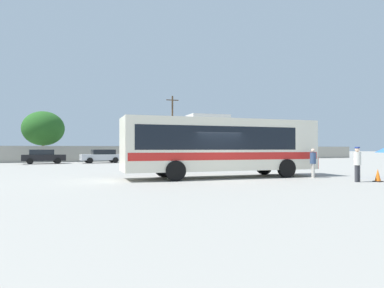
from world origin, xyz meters
name	(u,v)px	position (x,y,z in m)	size (l,w,h in m)	color
ground_plane	(159,169)	(0.00, 10.00, 0.00)	(300.00, 300.00, 0.00)	gray
perimeter_wall	(118,154)	(0.00, 27.09, 0.97)	(80.00, 0.30, 1.93)	#9E998C
coach_bus_cream_red	(220,144)	(0.63, 0.74, 1.88)	(11.35, 3.46, 3.52)	silver
attendant_by_bus_door	(313,161)	(5.33, -1.52, 0.92)	(0.45, 0.45, 1.63)	#B7B2A8
passenger_waiting_on_apron	(357,162)	(5.66, -4.17, 0.98)	(0.34, 0.34, 1.72)	#38383D
parked_car_leftmost_black	(43,156)	(-8.77, 23.16, 0.80)	(4.44, 2.23, 1.51)	black
parked_car_second_silver	(102,156)	(-2.68, 22.84, 0.80)	(4.58, 2.18, 1.51)	#B7BABF
parked_car_third_dark_blue	(159,156)	(4.01, 22.82, 0.75)	(4.14, 2.05, 1.40)	navy
utility_pole_near	(172,126)	(8.33, 29.88, 4.81)	(1.80, 0.35, 9.26)	#4C3823
roadside_tree_midleft	(43,128)	(-8.84, 31.67, 4.23)	(5.24, 5.24, 6.46)	brown
traffic_cone_on_apron	(378,176)	(6.67, -4.49, 0.31)	(0.36, 0.36, 0.64)	black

